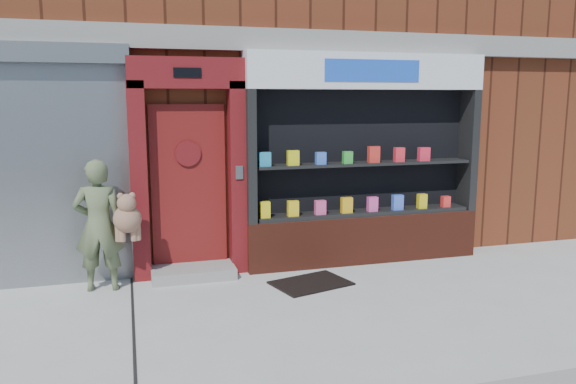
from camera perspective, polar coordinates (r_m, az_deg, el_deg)
name	(u,v)px	position (r m, az deg, el deg)	size (l,w,h in m)	color
ground	(281,319)	(6.28, -0.75, -12.79)	(80.00, 80.00, 0.00)	#9E9E99
building	(201,15)	(11.80, -8.87, 17.32)	(12.00, 8.16, 8.00)	#5F2815
shutter_bay	(2,153)	(7.70, -27.07, 3.55)	(3.10, 0.30, 3.04)	gray
red_door_bay	(189,169)	(7.56, -10.03, 2.36)	(1.52, 0.58, 2.90)	#5C0F13
pharmacy_bay	(364,169)	(8.17, 7.72, 2.35)	(3.50, 0.41, 3.00)	#5C2316
woman	(102,224)	(7.30, -18.33, -3.13)	(0.83, 0.53, 1.65)	#596643
doormat	(311,283)	(7.37, 2.34, -9.24)	(0.95, 0.66, 0.02)	black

